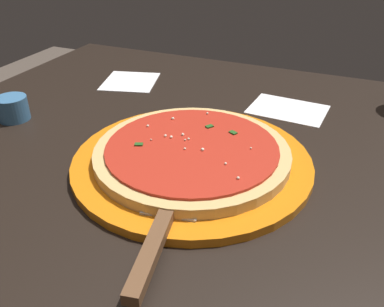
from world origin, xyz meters
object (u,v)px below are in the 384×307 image
at_px(napkin_folded_right, 288,110).
at_px(napkin_loose_left, 130,82).
at_px(pizza_server, 161,229).
at_px(pizza, 192,152).
at_px(serving_plate, 192,161).
at_px(cup_small_sauce, 13,108).

height_order(napkin_folded_right, napkin_loose_left, same).
xyz_separation_m(pizza_server, napkin_folded_right, (0.06, 0.42, -0.02)).
relative_size(pizza, napkin_folded_right, 2.05).
height_order(serving_plate, cup_small_sauce, cup_small_sauce).
height_order(pizza, pizza_server, pizza).
height_order(serving_plate, pizza, pizza).
distance_m(pizza_server, cup_small_sauce, 0.43).
bearing_deg(serving_plate, pizza_server, -79.10).
bearing_deg(napkin_loose_left, pizza, -45.25).
bearing_deg(cup_small_sauce, napkin_loose_left, 68.44).
relative_size(pizza_server, cup_small_sauce, 4.05).
bearing_deg(cup_small_sauce, pizza_server, -24.92).
bearing_deg(cup_small_sauce, serving_plate, -2.84).
xyz_separation_m(serving_plate, napkin_folded_right, (0.09, 0.25, -0.01)).
relative_size(serving_plate, cup_small_sauce, 6.42).
relative_size(cup_small_sauce, napkin_folded_right, 0.39).
bearing_deg(pizza_server, cup_small_sauce, 155.08).
bearing_deg(cup_small_sauce, napkin_folded_right, 27.47).
distance_m(cup_small_sauce, napkin_folded_right, 0.51).
distance_m(pizza, napkin_folded_right, 0.27).
bearing_deg(napkin_loose_left, napkin_folded_right, -1.89).
distance_m(pizza_server, napkin_folded_right, 0.42).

